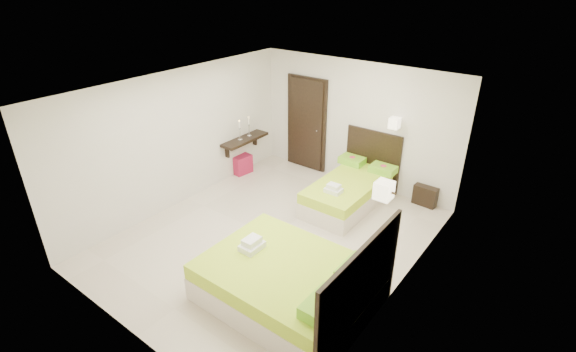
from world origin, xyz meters
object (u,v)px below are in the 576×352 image
Objects in this scene: bed_single at (350,189)px; nightstand at (427,194)px; bed_double at (292,283)px; ottoman at (240,163)px.

bed_single is 1.54m from nightstand.
bed_double is at bearing -93.63° from nightstand.
nightstand is at bearing 82.69° from bed_double.
bed_single is at bearing 5.71° from ottoman.
ottoman is at bearing 142.56° from bed_double.
bed_single is 2.99m from bed_double.
bed_single is at bearing -138.74° from nightstand.
nightstand is (1.22, 0.94, -0.11)m from bed_single.
bed_double is 3.87m from nightstand.
bed_single is 2.72m from ottoman.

